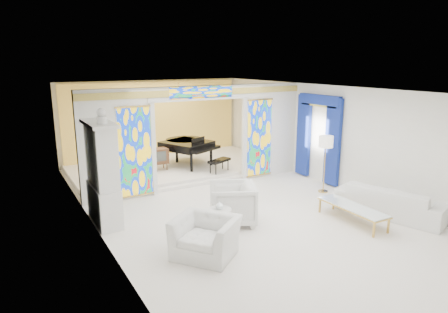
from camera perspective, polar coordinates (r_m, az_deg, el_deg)
floor at (r=10.52m, az=1.67°, el=-7.04°), size 12.00×12.00×0.00m
ceiling at (r=9.88m, az=1.79°, el=9.48°), size 7.00×12.00×0.02m
wall_back at (r=15.45m, az=-10.04°, el=5.13°), size 7.00×0.02×3.00m
wall_left at (r=8.83m, az=-18.02°, el=-1.54°), size 0.02×12.00×3.00m
wall_right at (r=12.26m, az=15.82°, el=2.69°), size 0.02×12.00×3.00m
partition_wall at (r=11.78m, az=-3.36°, el=3.51°), size 7.00×0.22×3.00m
stained_glass_left at (r=11.01m, az=-12.57°, el=0.63°), size 0.90×0.04×2.40m
stained_glass_right at (r=12.78m, az=5.05°, el=2.65°), size 0.90×0.04×2.40m
stained_glass_transom at (r=11.54m, az=-3.20°, el=9.14°), size 2.00×0.04×0.34m
alcove_platform at (r=13.99m, az=-7.13°, el=-1.53°), size 6.80×3.80×0.18m
gold_curtain_back at (r=15.34m, az=-9.89°, el=5.07°), size 6.70×0.10×2.90m
chandelier at (r=13.55m, az=-6.48°, el=8.57°), size 0.48×0.48×0.30m
blue_drapes at (r=12.67m, az=13.28°, el=3.53°), size 0.14×1.85×2.65m
china_cabinet at (r=9.54m, az=-16.98°, el=-2.43°), size 0.56×1.46×2.72m
armchair_left at (r=7.86m, az=-2.67°, el=-11.42°), size 1.53×1.55×0.76m
armchair_right at (r=9.30m, az=1.20°, el=-6.72°), size 1.38×1.37×0.95m
sofa at (r=10.61m, az=22.70°, el=-5.84°), size 1.71×2.71×0.74m
side_table at (r=8.58m, az=-0.66°, el=-8.91°), size 0.67×0.67×0.64m
vase at (r=8.46m, az=-0.67°, el=-6.94°), size 0.22×0.22×0.18m
coffee_table at (r=9.83m, az=17.89°, el=-6.94°), size 0.58×1.80×0.40m
floor_lamp at (r=11.60m, az=14.34°, el=1.68°), size 0.52×0.52×1.64m
grand_piano at (r=13.84m, az=-5.27°, el=1.70°), size 1.92×2.90×1.03m
tv_console at (r=13.27m, az=-9.40°, el=0.05°), size 0.62×0.43×0.72m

